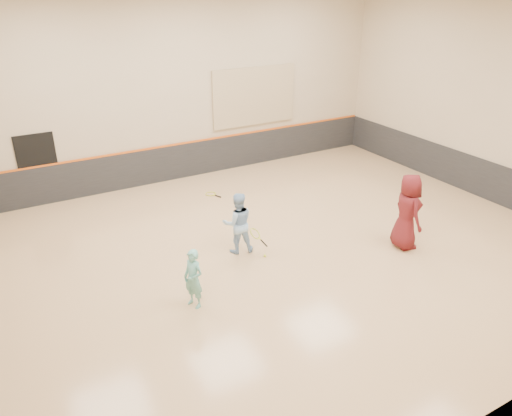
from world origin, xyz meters
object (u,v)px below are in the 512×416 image
young_man (407,212)px  girl (193,279)px  spare_racket (211,193)px  instructor (238,223)px

young_man → girl: bearing=101.0°
spare_racket → young_man: bearing=-62.5°
girl → instructor: size_ratio=0.83×
girl → young_man: young_man is taller
girl → young_man: (5.65, -0.30, 0.32)m
young_man → spare_racket: (-2.87, 5.51, -0.95)m
instructor → young_man: 4.23m
young_man → instructor: bearing=77.7°
instructor → spare_racket: size_ratio=2.10×
girl → young_man: size_ratio=0.67×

